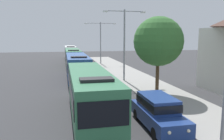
% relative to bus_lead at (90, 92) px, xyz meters
% --- Properties ---
extents(bus_lead, '(2.58, 10.94, 3.21)m').
position_rel_bus_lead_xyz_m(bus_lead, '(0.00, 0.00, 0.00)').
color(bus_lead, '#33724C').
rests_on(bus_lead, ground_plane).
extents(bus_second_in_line, '(2.58, 11.03, 3.21)m').
position_rel_bus_lead_xyz_m(bus_second_in_line, '(0.00, 13.43, 0.00)').
color(bus_second_in_line, '#284C8C').
rests_on(bus_second_in_line, ground_plane).
extents(bus_middle, '(2.58, 12.29, 3.21)m').
position_rel_bus_lead_xyz_m(bus_middle, '(0.00, 26.43, 0.00)').
color(bus_middle, '#33724C').
rests_on(bus_middle, ground_plane).
extents(bus_fourth_in_line, '(2.58, 11.56, 3.21)m').
position_rel_bus_lead_xyz_m(bus_fourth_in_line, '(0.00, 40.24, 0.00)').
color(bus_fourth_in_line, silver).
rests_on(bus_fourth_in_line, ground_plane).
extents(white_suv, '(1.86, 5.02, 1.90)m').
position_rel_bus_lead_xyz_m(white_suv, '(3.70, -2.81, -0.66)').
color(white_suv, navy).
rests_on(white_suv, ground_plane).
extents(streetlamp_mid, '(5.07, 0.28, 8.31)m').
position_rel_bus_lead_xyz_m(streetlamp_mid, '(5.40, 11.04, 3.48)').
color(streetlamp_mid, gray).
rests_on(streetlamp_mid, sidewalk).
extents(streetlamp_far, '(6.06, 0.28, 7.90)m').
position_rel_bus_lead_xyz_m(streetlamp_far, '(5.40, 28.29, 3.34)').
color(streetlamp_far, gray).
rests_on(streetlamp_far, sidewalk).
extents(roadside_tree, '(4.49, 4.49, 7.03)m').
position_rel_bus_lead_xyz_m(roadside_tree, '(6.79, 4.47, 3.23)').
color(roadside_tree, '#4C3823').
rests_on(roadside_tree, sidewalk).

